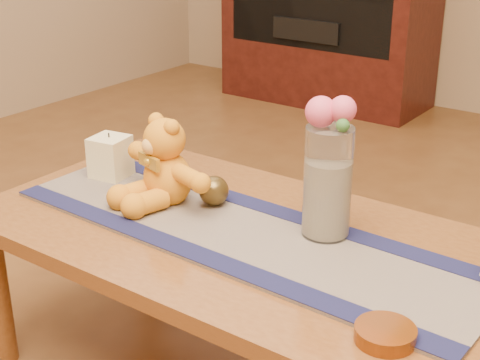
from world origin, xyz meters
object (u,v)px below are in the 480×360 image
Objects in this scene: pillar_candle at (110,157)px; bronze_ball at (214,191)px; glass_vase at (328,182)px; amber_dish at (385,334)px; teddy_bear at (167,161)px.

pillar_candle is 0.35m from bronze_ball.
glass_vase is 0.32m from bronze_ball.
bronze_ball is at bearing 155.53° from amber_dish.
glass_vase is 3.42× the size of bronze_ball.
teddy_bear is 0.14m from bronze_ball.
bronze_ball is (0.35, 0.01, -0.02)m from pillar_candle.
bronze_ball is 0.68× the size of amber_dish.
pillar_candle is 0.44× the size of glass_vase.
teddy_bear is 4.12× the size of bronze_ball.
teddy_bear is 2.80× the size of amber_dish.
teddy_bear is at bearing -7.46° from pillar_candle.
pillar_candle is 0.99m from amber_dish.
teddy_bear is at bearing 162.26° from amber_dish.
bronze_ball is 0.66m from amber_dish.
teddy_bear is at bearing -171.12° from glass_vase.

